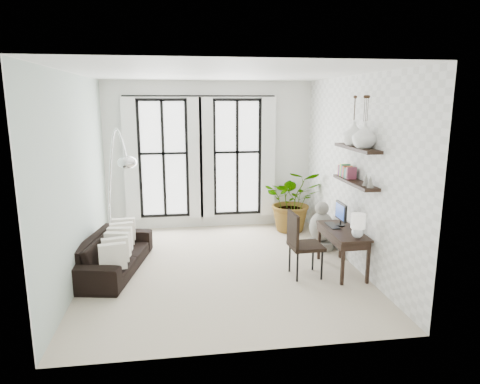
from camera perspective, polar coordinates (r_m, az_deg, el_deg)
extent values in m
plane|color=beige|center=(7.38, -2.38, -10.07)|extent=(5.00, 5.00, 0.00)
plane|color=white|center=(6.85, -2.62, 15.57)|extent=(5.00, 5.00, 0.00)
plane|color=#ABBFB4|center=(7.08, -20.93, 1.66)|extent=(0.00, 5.00, 5.00)
plane|color=white|center=(7.50, 14.89, 2.61)|extent=(0.00, 5.00, 5.00)
plane|color=white|center=(9.40, -4.05, 4.84)|extent=(4.50, 0.00, 4.50)
cube|color=white|center=(9.36, -10.16, 4.34)|extent=(1.00, 0.02, 2.50)
cube|color=white|center=(9.31, -14.38, 4.10)|extent=(0.30, 0.04, 2.60)
cube|color=white|center=(9.26, -5.96, 4.38)|extent=(0.30, 0.04, 2.60)
cube|color=white|center=(9.44, -0.38, 4.59)|extent=(1.00, 0.02, 2.50)
cube|color=white|center=(9.27, -4.48, 4.42)|extent=(0.30, 0.04, 2.60)
cube|color=white|center=(9.46, 3.80, 4.58)|extent=(0.30, 0.04, 2.60)
cylinder|color=black|center=(9.19, -5.38, 12.65)|extent=(3.20, 0.03, 0.03)
cube|color=black|center=(7.10, 15.07, 1.25)|extent=(0.25, 1.30, 0.05)
cube|color=black|center=(7.02, 15.32, 5.66)|extent=(0.25, 1.30, 0.05)
cube|color=#D05E34|center=(7.58, 13.49, 2.89)|extent=(0.16, 0.04, 0.18)
cube|color=#4336BD|center=(7.54, 13.62, 2.83)|extent=(0.16, 0.04, 0.18)
cube|color=#FFF438|center=(7.49, 13.75, 2.78)|extent=(0.16, 0.04, 0.18)
cube|color=#37A55E|center=(7.45, 13.87, 2.72)|extent=(0.16, 0.04, 0.18)
cube|color=purple|center=(7.41, 14.00, 2.66)|extent=(0.16, 0.04, 0.18)
cube|color=orange|center=(7.37, 14.13, 2.60)|extent=(0.16, 0.04, 0.18)
cube|color=#545454|center=(7.33, 14.27, 2.55)|extent=(0.16, 0.04, 0.18)
cube|color=teal|center=(7.29, 14.40, 2.49)|extent=(0.16, 0.04, 0.18)
cube|color=tan|center=(7.25, 14.54, 2.43)|extent=(0.16, 0.04, 0.18)
cube|color=#82344A|center=(7.21, 14.67, 2.37)|extent=(0.16, 0.04, 0.18)
cone|color=gray|center=(6.72, 16.46, 1.57)|extent=(0.10, 0.10, 0.18)
cone|color=gray|center=(6.58, 17.00, 1.33)|extent=(0.10, 0.10, 0.18)
imported|color=black|center=(7.47, -16.53, -7.85)|extent=(1.18, 2.17, 0.60)
cube|color=white|center=(6.73, -16.61, -8.26)|extent=(0.40, 0.12, 0.40)
cube|color=white|center=(6.99, -16.29, -7.47)|extent=(0.40, 0.12, 0.40)
cube|color=white|center=(7.26, -15.99, -6.74)|extent=(0.40, 0.12, 0.40)
cube|color=white|center=(7.52, -15.71, -6.05)|extent=(0.40, 0.12, 0.40)
cube|color=white|center=(7.78, -15.46, -5.42)|extent=(0.40, 0.12, 0.40)
cube|color=white|center=(8.05, -15.22, -4.82)|extent=(0.40, 0.12, 0.40)
imported|color=#2D7228|center=(9.28, 7.07, -1.11)|extent=(1.40, 1.27, 1.35)
cube|color=black|center=(7.23, 13.55, -5.06)|extent=(0.51, 1.20, 0.04)
cube|color=black|center=(7.24, 13.38, -5.70)|extent=(0.46, 1.15, 0.11)
cube|color=black|center=(6.78, 13.53, -9.36)|extent=(0.05, 0.05, 0.67)
cube|color=black|center=(6.94, 16.70, -9.05)|extent=(0.05, 0.05, 0.67)
cube|color=black|center=(7.76, 10.50, -6.45)|extent=(0.05, 0.05, 0.67)
cube|color=black|center=(7.90, 13.32, -6.25)|extent=(0.05, 0.05, 0.67)
cube|color=black|center=(7.38, 13.33, -2.52)|extent=(0.04, 0.42, 0.30)
cube|color=navy|center=(7.37, 13.15, -2.53)|extent=(0.00, 0.36, 0.24)
cube|color=black|center=(7.39, 12.24, -4.37)|extent=(0.15, 0.40, 0.02)
sphere|color=silver|center=(6.80, 15.40, -5.27)|extent=(0.18, 0.18, 0.18)
cylinder|color=white|center=(6.75, 15.49, -3.73)|extent=(0.22, 0.22, 0.22)
cube|color=black|center=(6.98, 8.78, -7.13)|extent=(0.52, 0.52, 0.06)
cube|color=black|center=(6.82, 7.08, -5.05)|extent=(0.07, 0.51, 0.56)
cylinder|color=black|center=(6.84, 7.57, -9.91)|extent=(0.03, 0.03, 0.47)
cylinder|color=black|center=(6.95, 10.81, -9.64)|extent=(0.03, 0.03, 0.47)
cylinder|color=black|center=(7.20, 6.69, -8.73)|extent=(0.03, 0.03, 0.47)
cylinder|color=black|center=(7.31, 9.78, -8.50)|extent=(0.03, 0.03, 0.47)
cylinder|color=silver|center=(8.04, -16.63, -8.33)|extent=(0.35, 0.35, 0.10)
cylinder|color=silver|center=(7.88, -16.85, -4.99)|extent=(0.04, 0.04, 0.98)
ellipsoid|color=silver|center=(7.12, -14.81, 3.83)|extent=(0.31, 0.31, 0.20)
cylinder|color=gray|center=(8.42, 10.70, -6.88)|extent=(0.51, 0.51, 0.15)
ellipsoid|color=gray|center=(8.31, 10.79, -4.55)|extent=(0.46, 0.46, 0.56)
sphere|color=gray|center=(8.22, 10.89, -2.16)|extent=(0.26, 0.26, 0.26)
imported|color=white|center=(6.77, 16.26, 7.23)|extent=(0.37, 0.37, 0.38)
imported|color=white|center=(7.14, 14.94, 7.53)|extent=(0.37, 0.37, 0.38)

